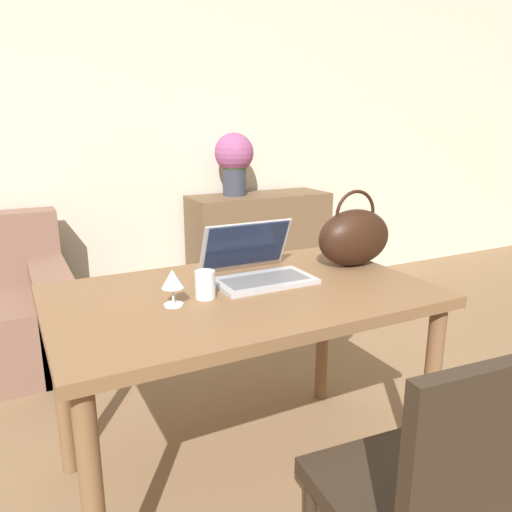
% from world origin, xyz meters
% --- Properties ---
extents(wall_back, '(10.00, 0.06, 2.70)m').
position_xyz_m(wall_back, '(0.00, 2.74, 1.35)').
color(wall_back, beige).
rests_on(wall_back, ground_plane).
extents(dining_table, '(1.32, 0.81, 0.77)m').
position_xyz_m(dining_table, '(0.13, 0.69, 0.67)').
color(dining_table, brown).
rests_on(dining_table, ground_plane).
extents(chair, '(0.47, 0.47, 0.89)m').
position_xyz_m(chair, '(0.24, -0.13, 0.50)').
color(chair, '#2D2319').
rests_on(chair, ground_plane).
extents(sideboard, '(1.05, 0.40, 0.82)m').
position_xyz_m(sideboard, '(1.11, 2.45, 0.41)').
color(sideboard, brown).
rests_on(sideboard, ground_plane).
extents(laptop, '(0.36, 0.31, 0.21)m').
position_xyz_m(laptop, '(0.24, 0.81, 0.82)').
color(laptop, '#ADADB2').
rests_on(laptop, dining_table).
extents(drinking_glass, '(0.07, 0.07, 0.09)m').
position_xyz_m(drinking_glass, '(-0.01, 0.68, 0.81)').
color(drinking_glass, silver).
rests_on(drinking_glass, dining_table).
extents(wine_glass, '(0.07, 0.07, 0.12)m').
position_xyz_m(wine_glass, '(-0.13, 0.66, 0.85)').
color(wine_glass, silver).
rests_on(wine_glass, dining_table).
extents(handbag, '(0.33, 0.18, 0.31)m').
position_xyz_m(handbag, '(0.68, 0.78, 0.89)').
color(handbag, black).
rests_on(handbag, dining_table).
extents(flower_vase, '(0.28, 0.28, 0.45)m').
position_xyz_m(flower_vase, '(0.93, 2.49, 1.08)').
color(flower_vase, '#333847').
rests_on(flower_vase, sideboard).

